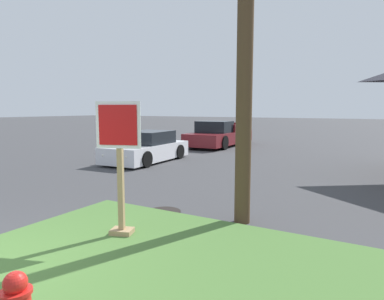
# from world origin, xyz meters

# --- Properties ---
(grass_corner_patch) EXTENTS (5.82, 5.13, 0.08)m
(grass_corner_patch) POSITION_xyz_m (1.90, 1.22, 0.04)
(grass_corner_patch) COLOR #477033
(grass_corner_patch) RESTS_ON ground
(stop_sign) EXTENTS (0.72, 0.39, 2.22)m
(stop_sign) POSITION_xyz_m (0.75, 2.30, 1.18)
(stop_sign) COLOR #A3845B
(stop_sign) RESTS_ON grass_corner_patch
(manhole_cover) EXTENTS (0.70, 0.70, 0.02)m
(manhole_cover) POSITION_xyz_m (0.51, 3.90, 0.01)
(manhole_cover) COLOR black
(manhole_cover) RESTS_ON ground
(parked_sedan_white) EXTENTS (2.07, 4.22, 1.25)m
(parked_sedan_white) POSITION_xyz_m (-4.14, 9.38, 0.54)
(parked_sedan_white) COLOR silver
(parked_sedan_white) RESTS_ON ground
(pickup_truck_maroon) EXTENTS (2.30, 5.59, 1.48)m
(pickup_truck_maroon) POSITION_xyz_m (-4.05, 16.15, 0.62)
(pickup_truck_maroon) COLOR maroon
(pickup_truck_maroon) RESTS_ON ground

